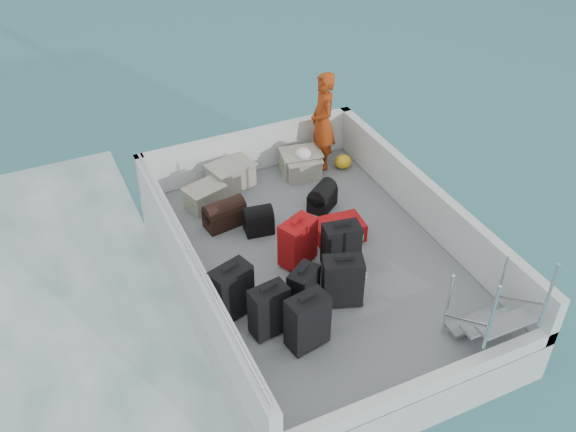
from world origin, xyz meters
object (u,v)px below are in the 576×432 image
(suitcase_0, at_px, (269,311))
(suitcase_7, at_px, (341,246))
(suitcase_1, at_px, (232,292))
(crate_0, at_px, (205,198))
(suitcase_6, at_px, (342,281))
(crate_1, at_px, (231,176))
(crate_2, at_px, (303,169))
(passenger, at_px, (323,122))
(suitcase_3, at_px, (307,322))
(suitcase_8, at_px, (339,230))
(suitcase_4, at_px, (303,290))
(crate_3, at_px, (301,163))
(suitcase_5, at_px, (298,243))

(suitcase_0, distance_m, suitcase_7, 1.48)
(suitcase_1, bearing_deg, crate_0, 61.71)
(suitcase_6, relative_size, crate_1, 1.05)
(suitcase_1, distance_m, crate_2, 3.13)
(suitcase_1, relative_size, passenger, 0.44)
(suitcase_3, bearing_deg, crate_2, 54.72)
(suitcase_8, bearing_deg, crate_2, -2.90)
(suitcase_1, distance_m, suitcase_8, 2.02)
(suitcase_0, distance_m, suitcase_3, 0.48)
(passenger, bearing_deg, suitcase_4, -21.06)
(crate_3, bearing_deg, suitcase_6, -106.05)
(crate_0, relative_size, crate_1, 0.83)
(suitcase_3, relative_size, crate_0, 1.36)
(suitcase_3, xyz_separation_m, suitcase_5, (0.52, 1.34, -0.03))
(suitcase_3, bearing_deg, suitcase_6, 22.42)
(suitcase_0, distance_m, suitcase_6, 1.01)
(suitcase_5, bearing_deg, suitcase_3, -135.87)
(suitcase_3, bearing_deg, suitcase_0, 121.84)
(crate_0, relative_size, crate_2, 1.02)
(suitcase_7, bearing_deg, passenger, 78.28)
(suitcase_1, relative_size, crate_2, 1.37)
(suitcase_4, relative_size, suitcase_8, 0.89)
(crate_2, xyz_separation_m, passenger, (0.42, 0.19, 0.65))
(suitcase_6, distance_m, suitcase_8, 1.28)
(suitcase_6, height_order, crate_0, suitcase_6)
(suitcase_1, xyz_separation_m, suitcase_3, (0.59, -0.82, 0.00))
(suitcase_3, xyz_separation_m, crate_0, (-0.18, 3.05, -0.20))
(suitcase_7, bearing_deg, suitcase_5, 157.12)
(suitcase_1, height_order, suitcase_6, suitcase_1)
(suitcase_4, bearing_deg, crate_0, 65.92)
(crate_1, bearing_deg, suitcase_5, -85.36)
(crate_2, height_order, passenger, passenger)
(suitcase_1, distance_m, crate_3, 3.25)
(suitcase_1, xyz_separation_m, crate_1, (0.95, 2.55, -0.16))
(suitcase_1, bearing_deg, suitcase_8, 4.30)
(suitcase_1, distance_m, suitcase_6, 1.34)
(crate_1, bearing_deg, crate_0, -148.92)
(suitcase_1, xyz_separation_m, suitcase_6, (1.29, -0.38, -0.02))
(suitcase_0, bearing_deg, crate_2, 48.90)
(crate_1, height_order, passenger, passenger)
(suitcase_0, xyz_separation_m, suitcase_1, (-0.28, 0.46, 0.02))
(suitcase_8, distance_m, crate_3, 1.73)
(suitcase_7, bearing_deg, crate_1, 115.18)
(suitcase_1, distance_m, passenger, 3.58)
(suitcase_7, distance_m, crate_0, 2.34)
(suitcase_6, distance_m, crate_0, 2.75)
(suitcase_5, bearing_deg, crate_0, 87.66)
(crate_1, relative_size, crate_2, 1.23)
(crate_0, bearing_deg, suitcase_1, -100.65)
(suitcase_5, height_order, suitcase_8, suitcase_5)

